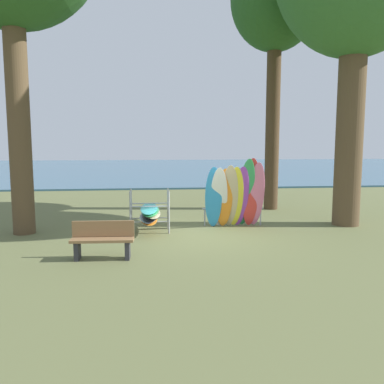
{
  "coord_description": "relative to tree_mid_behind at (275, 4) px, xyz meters",
  "views": [
    {
      "loc": [
        -1.45,
        -11.09,
        2.63
      ],
      "look_at": [
        -0.18,
        1.15,
        1.1
      ],
      "focal_mm": 37.61,
      "sensor_mm": 36.0,
      "label": 1
    }
  ],
  "objects": [
    {
      "name": "lake_water",
      "position": [
        -3.29,
        24.9,
        -7.72
      ],
      "size": [
        80.0,
        36.0,
        0.1
      ],
      "primitive_type": "cube",
      "color": "#38607A",
      "rests_on": "ground"
    },
    {
      "name": "board_storage_rack",
      "position": [
        -4.78,
        -3.64,
        -7.22
      ],
      "size": [
        1.15,
        2.12,
        1.25
      ],
      "color": "#9EA0A5",
      "rests_on": "ground"
    },
    {
      "name": "tree_mid_behind",
      "position": [
        0.0,
        0.0,
        0.0
      ],
      "size": [
        3.37,
        3.37,
        9.9
      ],
      "color": "#4C3823",
      "rests_on": "ground"
    },
    {
      "name": "park_bench",
      "position": [
        -5.83,
        -6.32,
        -7.32
      ],
      "size": [
        1.42,
        0.47,
        0.85
      ],
      "color": "#2D2D33",
      "rests_on": "ground"
    },
    {
      "name": "leaning_board_pile",
      "position": [
        -2.14,
        -3.32,
        -6.78
      ],
      "size": [
        1.94,
        0.86,
        2.16
      ],
      "color": "#2D8ED1",
      "rests_on": "ground"
    },
    {
      "name": "ground_plane",
      "position": [
        -3.29,
        -4.27,
        -7.77
      ],
      "size": [
        80.0,
        80.0,
        0.0
      ],
      "primitive_type": "plane",
      "color": "#60663D"
    }
  ]
}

